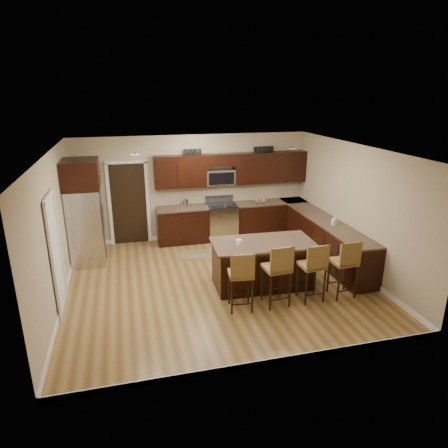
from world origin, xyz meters
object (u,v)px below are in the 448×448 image
object	(u,v)px
stool_left	(241,275)
refrigerator	(85,211)
range	(222,221)
stool_right	(314,266)
stool_extra	(346,262)
stool_mid	(278,268)
island	(262,265)

from	to	relation	value
stool_left	refrigerator	xyz separation A→B (m)	(-2.75, 2.89, 0.51)
range	stool_right	bearing A→B (deg)	-77.20
stool_extra	refrigerator	bearing A→B (deg)	147.25
stool_left	stool_mid	size ratio (longest dim) A/B	0.95
island	stool_left	bearing A→B (deg)	-127.05
range	stool_right	distance (m)	3.74
island	stool_mid	distance (m)	0.91
range	stool_mid	bearing A→B (deg)	-87.83
stool_mid	refrigerator	distance (m)	4.52
range	stool_left	bearing A→B (deg)	-98.55
stool_left	stool_extra	xyz separation A→B (m)	(2.03, -0.00, 0.01)
stool_mid	range	bearing A→B (deg)	88.66
stool_left	stool_right	distance (m)	1.38
range	island	world-z (taller)	range
island	refrigerator	world-z (taller)	refrigerator
range	refrigerator	xyz separation A→B (m)	(-3.30, -0.75, 0.74)
island	stool_mid	world-z (taller)	stool_mid
stool_mid	stool_right	distance (m)	0.69
island	stool_left	size ratio (longest dim) A/B	1.81
range	island	bearing A→B (deg)	-86.94
stool_right	stool_mid	bearing A→B (deg)	178.62
range	stool_right	xyz separation A→B (m)	(0.83, -3.64, 0.24)
stool_extra	range	bearing A→B (deg)	110.49
island	range	bearing A→B (deg)	95.49
range	stool_left	xyz separation A→B (m)	(-0.55, -3.64, 0.23)
stool_mid	stool_right	xyz separation A→B (m)	(0.69, 0.00, -0.03)
stool_left	stool_right	xyz separation A→B (m)	(1.38, -0.00, 0.01)
stool_mid	stool_right	bearing A→B (deg)	-3.30
range	refrigerator	bearing A→B (deg)	-167.14
stool_mid	refrigerator	world-z (taller)	refrigerator
stool_left	stool_mid	distance (m)	0.69
stool_left	refrigerator	world-z (taller)	refrigerator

